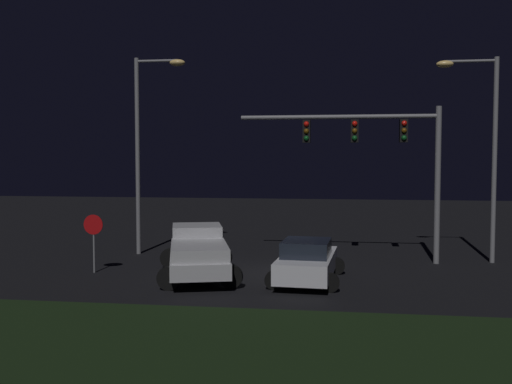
# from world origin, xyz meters

# --- Properties ---
(ground_plane) EXTENTS (80.00, 80.00, 0.00)m
(ground_plane) POSITION_xyz_m (0.00, 0.00, 0.00)
(ground_plane) COLOR black
(grass_median) EXTENTS (22.37, 6.09, 0.10)m
(grass_median) POSITION_xyz_m (0.00, -8.84, 0.05)
(grass_median) COLOR black
(grass_median) RESTS_ON ground_plane
(pickup_truck) EXTENTS (3.84, 5.74, 1.80)m
(pickup_truck) POSITION_xyz_m (-2.95, -1.17, 1.00)
(pickup_truck) COLOR #B7B7BC
(pickup_truck) RESTS_ON ground_plane
(car_sedan) EXTENTS (2.68, 4.51, 1.51)m
(car_sedan) POSITION_xyz_m (1.10, -1.54, 0.74)
(car_sedan) COLOR silver
(car_sedan) RESTS_ON ground_plane
(traffic_signal_gantry) EXTENTS (8.32, 0.56, 6.50)m
(traffic_signal_gantry) POSITION_xyz_m (3.78, 2.79, 4.90)
(traffic_signal_gantry) COLOR slate
(traffic_signal_gantry) RESTS_ON ground_plane
(street_lamp_left) EXTENTS (2.34, 0.44, 8.86)m
(street_lamp_left) POSITION_xyz_m (-6.43, 3.44, 5.49)
(street_lamp_left) COLOR slate
(street_lamp_left) RESTS_ON ground_plane
(street_lamp_right) EXTENTS (2.51, 0.44, 8.53)m
(street_lamp_right) POSITION_xyz_m (8.10, 3.35, 5.33)
(street_lamp_right) COLOR slate
(street_lamp_right) RESTS_ON ground_plane
(stop_sign) EXTENTS (0.76, 0.08, 2.23)m
(stop_sign) POSITION_xyz_m (-7.05, -1.04, 1.56)
(stop_sign) COLOR slate
(stop_sign) RESTS_ON ground_plane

